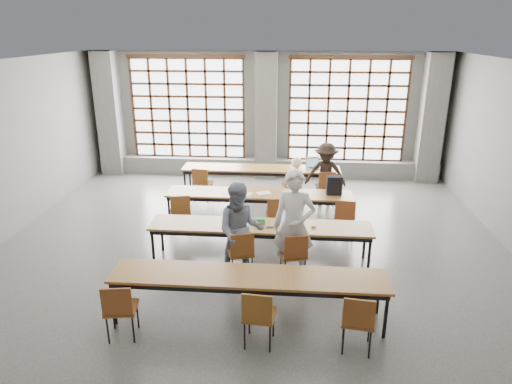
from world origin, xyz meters
TOP-DOWN VIEW (x-y plane):
  - floor at (0.00, 0.00)m, footprint 11.00×11.00m
  - ceiling at (0.00, 0.00)m, footprint 11.00×11.00m
  - wall_back at (0.00, 5.50)m, footprint 10.00×0.00m
  - column_left at (-4.50, 5.22)m, footprint 0.60×0.55m
  - column_mid at (0.00, 5.22)m, footprint 0.60×0.55m
  - column_right at (4.50, 5.22)m, footprint 0.60×0.55m
  - window_left at (-2.25, 5.42)m, footprint 3.32×0.12m
  - window_right at (2.25, 5.42)m, footprint 3.32×0.12m
  - sill_ledge at (0.00, 5.30)m, footprint 9.80×0.35m
  - desk_row_a at (-0.02, 3.65)m, footprint 4.00×0.70m
  - desk_row_b at (0.07, 1.77)m, footprint 4.00×0.70m
  - desk_row_c at (0.22, 0.07)m, footprint 4.00×0.70m
  - desk_row_d at (0.18, -1.71)m, footprint 4.00×0.70m
  - chair_back_left at (-1.44, 3.03)m, footprint 0.48×0.48m
  - chair_back_mid at (0.79, 3.03)m, footprint 0.49×0.49m
  - chair_back_right at (1.59, 3.03)m, footprint 0.47×0.48m
  - chair_mid_left at (-1.51, 1.15)m, footprint 0.52×0.52m
  - chair_mid_centre at (0.48, 1.14)m, footprint 0.47×0.47m
  - chair_mid_right at (1.85, 1.14)m, footprint 0.48×0.48m
  - chair_front_left at (-0.05, -0.56)m, footprint 0.52×0.53m
  - chair_front_right at (0.84, -0.56)m, footprint 0.51×0.51m
  - chair_near_left at (-1.51, -2.34)m, footprint 0.48×0.48m
  - chair_near_mid at (0.38, -2.34)m, footprint 0.45×0.46m
  - chair_near_right at (1.67, -2.34)m, footprint 0.47×0.47m
  - student_male at (0.82, -0.43)m, footprint 0.76×0.55m
  - student_female at (-0.08, -0.43)m, footprint 0.87×0.70m
  - student_back at (1.58, 3.15)m, footprint 1.03×0.65m
  - laptop_front at (0.76, 0.18)m, footprint 0.41×0.37m
  - laptop_back at (1.30, 3.76)m, footprint 0.45×0.41m
  - mouse at (1.17, 0.05)m, footprint 0.10×0.07m
  - green_box at (0.17, 0.15)m, footprint 0.26×0.12m
  - phone at (0.40, -0.03)m, footprint 0.13×0.07m
  - paper_sheet_b at (-0.23, 1.72)m, footprint 0.36×0.33m
  - paper_sheet_c at (0.17, 1.77)m, footprint 0.36×0.32m
  - backpack at (1.67, 1.82)m, footprint 0.33×0.22m
  - plastic_bag at (0.88, 3.70)m, footprint 0.26×0.21m
  - red_pouch at (-1.52, -2.26)m, footprint 0.21×0.13m

SIDE VIEW (x-z plane):
  - floor at x=0.00m, z-range 0.00..0.00m
  - sill_ledge at x=0.00m, z-range 0.00..0.50m
  - red_pouch at x=-1.52m, z-range 0.47..0.53m
  - chair_back_left at x=-1.44m, z-range 0.10..0.98m
  - chair_back_mid at x=0.79m, z-range 0.10..0.98m
  - chair_back_right at x=1.59m, z-range 0.10..0.98m
  - chair_mid_left at x=-1.51m, z-range 0.10..0.98m
  - chair_mid_centre at x=0.48m, z-range 0.10..0.98m
  - chair_mid_right at x=1.85m, z-range 0.10..0.98m
  - chair_front_left at x=-0.05m, z-range 0.10..0.98m
  - chair_front_right at x=0.84m, z-range 0.10..0.98m
  - chair_near_left at x=-1.51m, z-range 0.10..0.98m
  - chair_near_mid at x=0.38m, z-range 0.10..0.98m
  - chair_near_right at x=1.67m, z-range 0.10..0.98m
  - desk_row_a at x=-0.02m, z-range 0.30..1.03m
  - desk_row_b at x=0.07m, z-range 0.30..1.03m
  - desk_row_c at x=0.22m, z-range 0.30..1.03m
  - desk_row_d at x=0.18m, z-range 0.30..1.03m
  - paper_sheet_b at x=-0.23m, z-range 0.73..0.73m
  - paper_sheet_c at x=0.17m, z-range 0.73..0.73m
  - phone at x=0.40m, z-range 0.73..0.74m
  - mouse at x=1.17m, z-range 0.73..0.77m
  - student_back at x=1.58m, z-range 0.00..1.52m
  - green_box at x=0.17m, z-range 0.73..0.82m
  - laptop_front at x=0.76m, z-range 0.66..0.92m
  - laptop_back at x=1.30m, z-range 0.66..0.92m
  - student_female at x=-0.08m, z-range 0.00..1.68m
  - plastic_bag at x=0.88m, z-range 0.73..1.02m
  - backpack at x=1.67m, z-range 0.73..1.13m
  - student_male at x=0.82m, z-range 0.00..1.93m
  - wall_back at x=0.00m, z-range -3.25..6.75m
  - column_left at x=-4.50m, z-range 0.00..3.50m
  - column_mid at x=0.00m, z-range 0.00..3.50m
  - column_right at x=4.50m, z-range 0.00..3.50m
  - window_left at x=-2.25m, z-range 0.40..3.40m
  - window_right at x=2.25m, z-range 0.40..3.40m
  - ceiling at x=0.00m, z-range 3.50..3.50m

